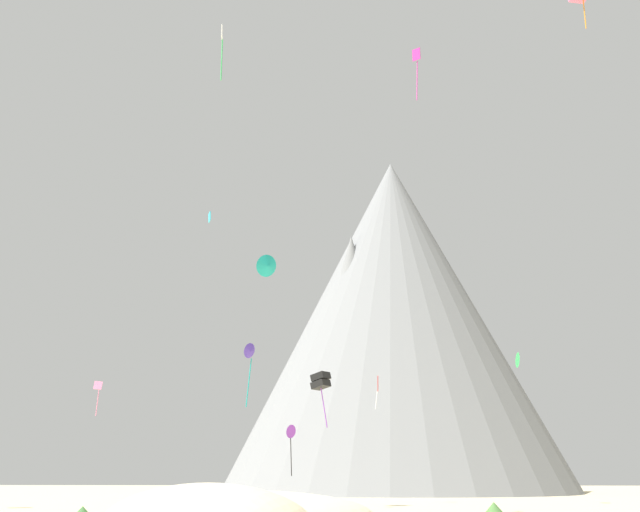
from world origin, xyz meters
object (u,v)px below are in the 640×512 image
object	(u,v)px
kite_white_high	(222,42)
kite_red_low	(378,386)
kite_cyan_mid	(210,217)
kite_teal_mid	(267,266)
kite_violet_low	(290,433)
rock_massif	(390,324)
kite_indigo_low	(250,353)
kite_green_low	(518,360)
kite_magenta_high	(417,63)
bush_mid_center	(494,512)
kite_black_low	(321,381)
kite_pink_low	(98,391)

from	to	relation	value
kite_white_high	kite_red_low	size ratio (longest dim) A/B	1.32
kite_cyan_mid	kite_teal_mid	bearing A→B (deg)	57.76
kite_white_high	kite_violet_low	size ratio (longest dim) A/B	0.90
rock_massif	kite_violet_low	size ratio (longest dim) A/B	14.79
kite_indigo_low	kite_green_low	size ratio (longest dim) A/B	3.51
kite_magenta_high	kite_white_high	bearing A→B (deg)	132.14
bush_mid_center	kite_black_low	bearing A→B (deg)	116.99
kite_white_high	kite_red_low	distance (m)	36.96
kite_magenta_high	kite_white_high	size ratio (longest dim) A/B	1.20
kite_white_high	kite_green_low	size ratio (longest dim) A/B	2.91
kite_green_low	rock_massif	bearing A→B (deg)	7.21
kite_teal_mid	kite_indigo_low	bearing A→B (deg)	67.05
kite_white_high	kite_indigo_low	bearing A→B (deg)	35.98
kite_magenta_high	kite_teal_mid	world-z (taller)	kite_magenta_high
rock_massif	kite_indigo_low	world-z (taller)	rock_massif
kite_magenta_high	kite_pink_low	distance (m)	41.67
kite_white_high	kite_red_low	world-z (taller)	kite_white_high
kite_cyan_mid	kite_green_low	xyz separation A→B (m)	(26.34, 15.69, -9.71)
kite_teal_mid	kite_pink_low	distance (m)	28.72
kite_magenta_high	kite_pink_low	bearing A→B (deg)	70.17
kite_green_low	kite_violet_low	bearing A→B (deg)	80.76
kite_indigo_low	kite_red_low	xyz separation A→B (m)	(10.16, 13.95, -1.23)
kite_indigo_low	kite_violet_low	bearing A→B (deg)	25.27
kite_teal_mid	kite_black_low	size ratio (longest dim) A/B	0.35
kite_pink_low	kite_cyan_mid	bearing A→B (deg)	168.65
kite_green_low	kite_teal_mid	bearing A→B (deg)	133.21
kite_magenta_high	kite_violet_low	size ratio (longest dim) A/B	1.08
kite_cyan_mid	kite_white_high	bearing A→B (deg)	37.07
kite_indigo_low	kite_white_high	world-z (taller)	kite_white_high
kite_indigo_low	kite_green_low	bearing A→B (deg)	-29.53
kite_indigo_low	kite_violet_low	xyz separation A→B (m)	(1.81, 12.98, -5.70)
rock_massif	kite_green_low	size ratio (longest dim) A/B	47.70
kite_cyan_mid	kite_red_low	distance (m)	24.90
kite_black_low	kite_pink_low	world-z (taller)	kite_black_low
bush_mid_center	kite_cyan_mid	bearing A→B (deg)	144.11
kite_cyan_mid	kite_green_low	size ratio (longest dim) A/B	0.57
kite_teal_mid	kite_green_low	size ratio (longest dim) A/B	1.13
rock_massif	kite_violet_low	bearing A→B (deg)	-102.14
kite_cyan_mid	kite_red_low	xyz separation A→B (m)	(13.11, 17.59, -11.79)
kite_pink_low	kite_green_low	size ratio (longest dim) A/B	2.19
rock_massif	kite_cyan_mid	world-z (taller)	rock_massif
rock_massif	kite_red_low	bearing A→B (deg)	-91.97
kite_violet_low	kite_green_low	bearing A→B (deg)	125.07
kite_indigo_low	kite_violet_low	size ratio (longest dim) A/B	1.09
kite_indigo_low	kite_violet_low	world-z (taller)	kite_indigo_low
kite_white_high	kite_green_low	world-z (taller)	kite_white_high
kite_indigo_low	kite_white_high	bearing A→B (deg)	-146.85
kite_magenta_high	kite_indigo_low	world-z (taller)	kite_magenta_high
kite_indigo_low	kite_pink_low	world-z (taller)	kite_indigo_low
kite_red_low	kite_teal_mid	bearing A→B (deg)	-149.01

